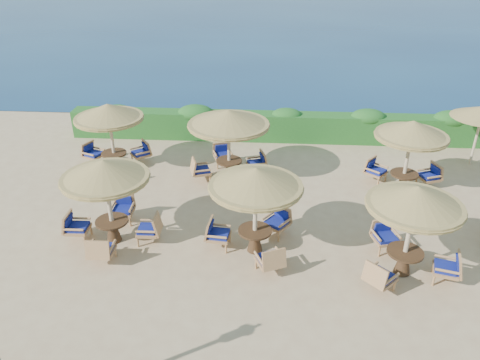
# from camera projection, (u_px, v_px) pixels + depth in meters

# --- Properties ---
(ground) EXTENTS (120.00, 120.00, 0.00)m
(ground) POSITION_uv_depth(u_px,v_px,m) (274.00, 229.00, 14.53)
(ground) COLOR tan
(ground) RESTS_ON ground
(hedge) EXTENTS (18.00, 0.90, 1.20)m
(hedge) POSITION_uv_depth(u_px,v_px,m) (275.00, 127.00, 20.61)
(hedge) COLOR #194F1A
(hedge) RESTS_ON ground
(cafe_set_0) EXTENTS (2.81, 2.81, 2.65)m
(cafe_set_0) POSITION_uv_depth(u_px,v_px,m) (107.00, 190.00, 13.17)
(cafe_set_0) COLOR #CCB690
(cafe_set_0) RESTS_ON ground
(cafe_set_1) EXTENTS (2.73, 2.76, 2.65)m
(cafe_set_1) POSITION_uv_depth(u_px,v_px,m) (256.00, 194.00, 12.68)
(cafe_set_1) COLOR #CCB690
(cafe_set_1) RESTS_ON ground
(cafe_set_2) EXTENTS (2.68, 2.68, 2.65)m
(cafe_set_2) POSITION_uv_depth(u_px,v_px,m) (413.00, 215.00, 11.80)
(cafe_set_2) COLOR #CCB690
(cafe_set_2) RESTS_ON ground
(cafe_set_3) EXTENTS (2.75, 2.72, 2.65)m
(cafe_set_3) POSITION_uv_depth(u_px,v_px,m) (110.00, 124.00, 17.37)
(cafe_set_3) COLOR #CCB690
(cafe_set_3) RESTS_ON ground
(cafe_set_4) EXTENTS (2.97, 2.97, 2.65)m
(cafe_set_4) POSITION_uv_depth(u_px,v_px,m) (229.00, 131.00, 16.77)
(cafe_set_4) COLOR #CCB690
(cafe_set_4) RESTS_ON ground
(cafe_set_5) EXTENTS (2.74, 2.67, 2.65)m
(cafe_set_5) POSITION_uv_depth(u_px,v_px,m) (410.00, 144.00, 15.84)
(cafe_set_5) COLOR #CCB690
(cafe_set_5) RESTS_ON ground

